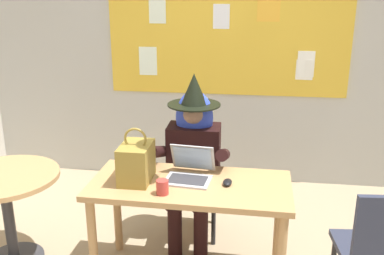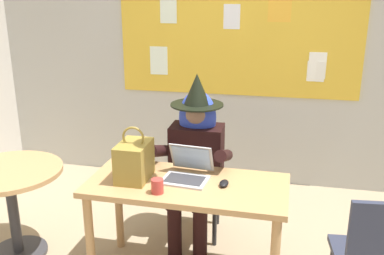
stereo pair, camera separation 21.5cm
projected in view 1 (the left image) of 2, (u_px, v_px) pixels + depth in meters
wall_back_bulletin at (227, 47)px, 4.41m from camera, size 5.21×1.97×2.82m
desk_main at (190, 197)px, 2.98m from camera, size 1.37×0.65×0.74m
chair_at_desk at (194, 176)px, 3.67m from camera, size 0.45×0.45×0.88m
person_costumed at (193, 150)px, 3.47m from camera, size 0.60×0.67×1.37m
laptop at (190, 171)px, 3.01m from camera, size 0.34×0.34×0.22m
computer_mouse at (227, 182)px, 2.92m from camera, size 0.07×0.11×0.03m
handbag at (136, 162)px, 2.95m from camera, size 0.20×0.30×0.38m
coffee_mug at (162, 187)px, 2.78m from camera, size 0.08×0.08×0.09m
side_table_round at (6, 198)px, 3.19m from camera, size 0.79×0.79×0.72m
chair_extra_corner at (377, 246)px, 2.67m from camera, size 0.46×0.46×0.88m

